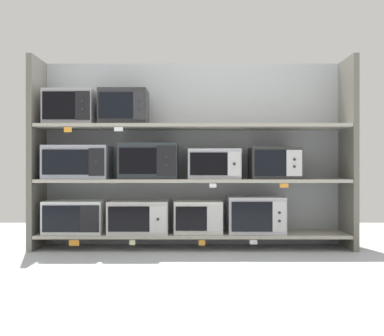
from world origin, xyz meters
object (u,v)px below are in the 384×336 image
microwave_9 (123,108)px  microwave_4 (77,162)px  microwave_2 (198,217)px  microwave_1 (139,217)px  microwave_0 (75,217)px  microwave_7 (274,163)px  microwave_6 (213,164)px  microwave_3 (255,215)px  microwave_8 (70,108)px  microwave_5 (148,161)px

microwave_9 → microwave_4: bearing=-180.0°
microwave_2 → microwave_1: bearing=-180.0°
microwave_2 → microwave_0: bearing=-180.0°
microwave_4 → microwave_9: (0.42, 0.00, 0.50)m
microwave_7 → microwave_9: bearing=180.0°
microwave_4 → microwave_6: (1.25, -0.00, -0.02)m
microwave_4 → microwave_3: bearing=-0.0°
microwave_1 → microwave_8: (-0.63, -0.00, 1.00)m
microwave_3 → microwave_4: microwave_4 is taller
microwave_4 → microwave_8: (-0.07, -0.00, 0.50)m
microwave_2 → microwave_5: 0.68m
microwave_0 → microwave_3: size_ratio=1.04×
microwave_8 → microwave_9: bearing=0.0°
microwave_4 → microwave_9: 0.65m
microwave_7 → microwave_4: bearing=180.0°
microwave_2 → microwave_5: microwave_5 is taller
microwave_0 → microwave_5: 0.84m
microwave_3 → microwave_6: 0.60m
microwave_2 → microwave_8: size_ratio=0.98×
microwave_2 → microwave_4: size_ratio=0.76×
microwave_0 → microwave_1: same height
microwave_2 → microwave_3: bearing=-0.0°
microwave_5 → microwave_9: microwave_9 is taller
microwave_0 → microwave_2: (1.13, 0.00, -0.00)m
microwave_0 → microwave_1: size_ratio=0.98×
microwave_2 → microwave_7: 0.85m
microwave_1 → microwave_3: (1.06, -0.00, 0.02)m
microwave_5 → microwave_9: (-0.23, -0.00, 0.49)m
microwave_4 → microwave_0: bearing=-179.5°
microwave_0 → microwave_5: microwave_5 is taller
microwave_3 → microwave_5: size_ratio=0.96×
microwave_0 → microwave_2: bearing=0.0°
microwave_6 → microwave_8: 1.41m
microwave_2 → microwave_9: (-0.68, 0.00, 1.00)m
microwave_4 → microwave_5: bearing=0.0°
microwave_2 → microwave_8: microwave_8 is taller
microwave_6 → microwave_8: microwave_8 is taller
microwave_7 → microwave_5: bearing=180.0°
microwave_0 → microwave_7: size_ratio=1.20×
microwave_0 → microwave_3: (1.65, -0.00, 0.02)m
microwave_2 → microwave_4: 1.21m
microwave_8 → microwave_3: bearing=-0.0°
microwave_4 → microwave_7: size_ratio=1.31×
microwave_0 → microwave_5: bearing=0.0°
microwave_6 → microwave_9: microwave_9 is taller
microwave_4 → microwave_7: microwave_4 is taller
microwave_0 → microwave_3: 1.65m
microwave_0 → microwave_4: microwave_4 is taller
microwave_0 → microwave_8: (-0.04, -0.00, 1.00)m
microwave_1 → microwave_6: size_ratio=1.14×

